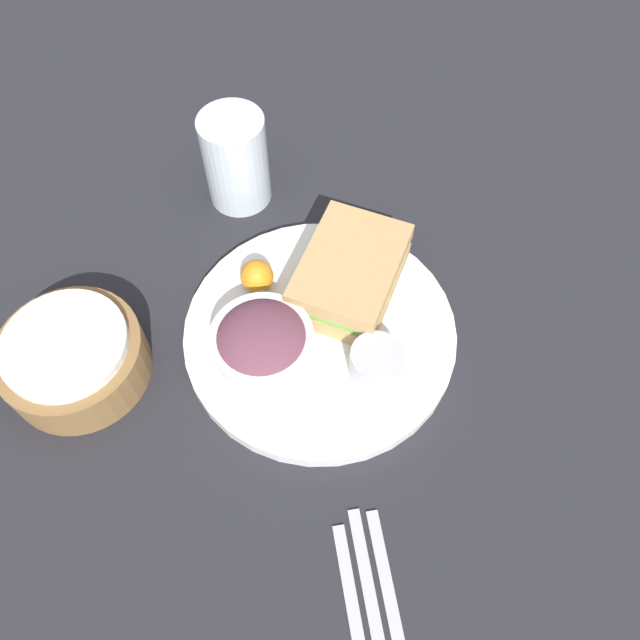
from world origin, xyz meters
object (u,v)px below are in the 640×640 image
object	(u,v)px
bread_basket	(73,357)
spoon	(353,609)
plate	(320,333)
fork	(391,602)
knife	(372,606)
sandwich	(350,273)
drink_glass	(236,160)
dressing_cup	(376,363)
salad_bowl	(262,344)

from	to	relation	value
bread_basket	spoon	distance (m)	0.39
plate	bread_basket	world-z (taller)	bread_basket
spoon	fork	bearing A→B (deg)	90.00
bread_basket	spoon	bearing A→B (deg)	-125.06
knife	spoon	distance (m)	0.02
sandwich	drink_glass	bearing A→B (deg)	45.18
plate	dressing_cup	xyz separation A→B (m)	(-0.05, -0.06, 0.03)
dressing_cup	fork	size ratio (longest dim) A/B	0.34
plate	dressing_cup	bearing A→B (deg)	-127.11
spoon	sandwich	bearing A→B (deg)	169.83
dressing_cup	bread_basket	xyz separation A→B (m)	(-0.02, 0.33, -0.01)
knife	spoon	size ratio (longest dim) A/B	1.17
dressing_cup	drink_glass	world-z (taller)	drink_glass
plate	drink_glass	world-z (taller)	drink_glass
salad_bowl	dressing_cup	xyz separation A→B (m)	(-0.01, -0.12, -0.01)
sandwich	fork	bearing A→B (deg)	-170.38
sandwich	knife	bearing A→B (deg)	-173.32
knife	spoon	xyz separation A→B (m)	(-0.00, 0.02, 0.00)
dressing_cup	spoon	world-z (taller)	dressing_cup
bread_basket	fork	world-z (taller)	bread_basket
bread_basket	fork	bearing A→B (deg)	-121.32
bread_basket	drink_glass	bearing A→B (deg)	-26.86
fork	knife	xyz separation A→B (m)	(-0.00, 0.02, 0.00)
dressing_cup	fork	xyz separation A→B (m)	(-0.23, -0.02, -0.04)
plate	bread_basket	size ratio (longest dim) A/B	1.99
dressing_cup	plate	bearing A→B (deg)	52.89
fork	drink_glass	bearing A→B (deg)	-170.72
fork	spoon	world-z (taller)	same
knife	drink_glass	bearing A→B (deg)	-172.61
salad_bowl	drink_glass	bearing A→B (deg)	14.31
bread_basket	spoon	xyz separation A→B (m)	(-0.23, -0.32, -0.03)
dressing_cup	drink_glass	distance (m)	0.33
bread_basket	knife	size ratio (longest dim) A/B	0.88
fork	dressing_cup	bearing A→B (deg)	171.90
salad_bowl	spoon	bearing A→B (deg)	-155.65
sandwich	spoon	distance (m)	0.36
sandwich	salad_bowl	xyz separation A→B (m)	(-0.10, 0.09, 0.00)
spoon	dressing_cup	bearing A→B (deg)	163.43
drink_glass	knife	distance (m)	0.54
spoon	drink_glass	bearing A→B (deg)	-174.51
dressing_cup	knife	distance (m)	0.24
plate	spoon	distance (m)	0.30
knife	spoon	bearing A→B (deg)	-90.00
fork	salad_bowl	bearing A→B (deg)	-162.44
sandwich	drink_glass	size ratio (longest dim) A/B	1.35
salad_bowl	drink_glass	distance (m)	0.26
plate	knife	distance (m)	0.30
dressing_cup	bread_basket	bearing A→B (deg)	92.84
fork	spoon	bearing A→B (deg)	-90.00
drink_glass	spoon	world-z (taller)	drink_glass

